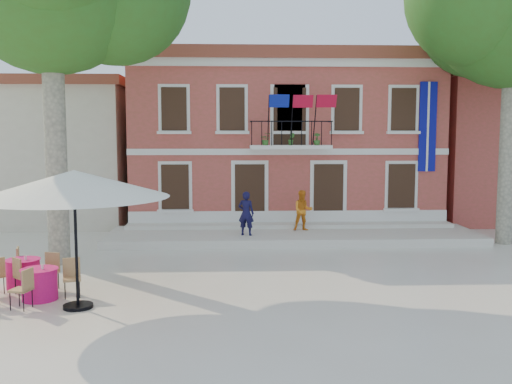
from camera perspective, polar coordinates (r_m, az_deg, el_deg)
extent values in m
plane|color=beige|center=(17.40, -1.35, -7.54)|extent=(90.00, 90.00, 0.00)
cube|color=#C44947|center=(27.02, 2.52, 4.74)|extent=(13.00, 8.00, 7.00)
cube|color=brown|center=(27.21, 2.55, 12.66)|extent=(13.50, 8.50, 0.50)
cube|color=silver|center=(23.25, 3.40, 12.82)|extent=(13.30, 0.35, 0.35)
cube|color=silver|center=(22.59, 3.47, 4.51)|extent=(3.20, 0.90, 0.15)
cube|color=black|center=(22.19, 3.60, 7.07)|extent=(3.20, 0.04, 0.04)
cube|color=#0C0F89|center=(24.19, 16.79, 6.26)|extent=(0.70, 0.05, 3.60)
cube|color=#0D1C93|center=(21.80, 1.32, 9.07)|extent=(0.76, 0.27, 0.47)
cube|color=#BA0C2A|center=(21.87, 3.70, 9.05)|extent=(0.76, 0.29, 0.47)
cube|color=#BA0C2A|center=(21.99, 6.07, 9.01)|extent=(0.76, 0.27, 0.47)
imported|color=#26591E|center=(22.21, 0.98, 5.31)|extent=(0.43, 0.37, 0.48)
imported|color=#26591E|center=(22.29, 3.56, 5.30)|extent=(0.26, 0.21, 0.48)
imported|color=#26591E|center=(22.41, 6.11, 5.28)|extent=(0.27, 0.27, 0.48)
cube|color=beige|center=(29.42, -20.64, 3.49)|extent=(9.00, 9.00, 6.00)
cube|color=brown|center=(29.48, -20.87, 9.72)|extent=(9.40, 9.40, 0.40)
cube|color=silver|center=(21.79, 3.73, -4.40)|extent=(14.00, 3.40, 0.30)
cylinder|color=#A59E84|center=(18.53, -19.41, 4.70)|extent=(0.66, 0.66, 7.52)
cylinder|color=#A59E84|center=(22.65, 23.90, 4.39)|extent=(0.60, 0.60, 7.29)
cylinder|color=black|center=(14.13, -17.37, -10.84)|extent=(0.68, 0.68, 0.08)
cylinder|color=black|center=(13.80, -17.54, -5.33)|extent=(0.07, 0.07, 2.84)
cone|color=white|center=(13.60, -17.73, 0.79)|extent=(4.32, 4.32, 0.63)
imported|color=#120F35|center=(20.94, -1.00, -2.15)|extent=(0.68, 0.54, 1.62)
imported|color=orange|center=(22.02, 4.71, -1.85)|extent=(0.79, 0.63, 1.56)
cylinder|color=#E8156A|center=(14.99, -20.82, -8.66)|extent=(0.84, 0.84, 0.75)
cylinder|color=#E8156A|center=(14.90, -20.87, -7.22)|extent=(0.90, 0.90, 0.02)
cube|color=tan|center=(14.95, -17.93, -8.20)|extent=(0.52, 0.52, 0.95)
cube|color=tan|center=(15.62, -22.12, -7.75)|extent=(0.59, 0.59, 0.95)
cube|color=tan|center=(14.36, -22.46, -8.94)|extent=(0.51, 0.51, 0.95)
cylinder|color=#E8156A|center=(16.23, -22.26, -7.61)|extent=(0.84, 0.84, 0.75)
cylinder|color=#E8156A|center=(16.15, -22.31, -6.28)|extent=(0.90, 0.90, 0.02)
cube|color=tan|center=(15.80, -20.03, -7.52)|extent=(0.52, 0.52, 0.95)
cube|color=tan|center=(16.94, -22.04, -6.70)|extent=(0.51, 0.51, 0.95)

